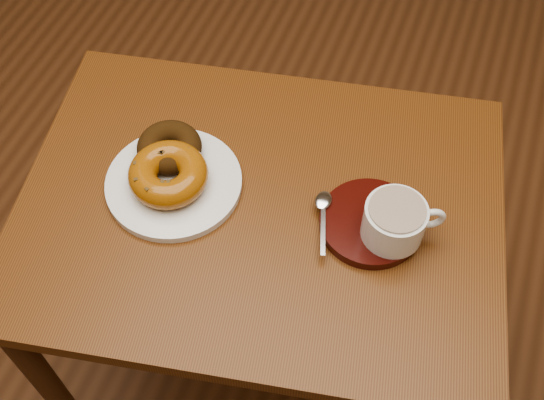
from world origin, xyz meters
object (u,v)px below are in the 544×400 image
(saucer, at_px, (370,223))
(coffee_cup, at_px, (395,221))
(donut_plate, at_px, (174,183))
(cafe_table, at_px, (261,241))

(saucer, xyz_separation_m, coffee_cup, (0.03, -0.01, 0.04))
(donut_plate, height_order, coffee_cup, coffee_cup)
(donut_plate, relative_size, coffee_cup, 1.84)
(saucer, height_order, coffee_cup, coffee_cup)
(saucer, bearing_deg, cafe_table, -173.56)
(saucer, bearing_deg, coffee_cup, -17.93)
(cafe_table, xyz_separation_m, saucer, (0.17, 0.02, 0.12))
(donut_plate, relative_size, saucer, 1.39)
(cafe_table, height_order, saucer, saucer)
(coffee_cup, bearing_deg, saucer, 138.29)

